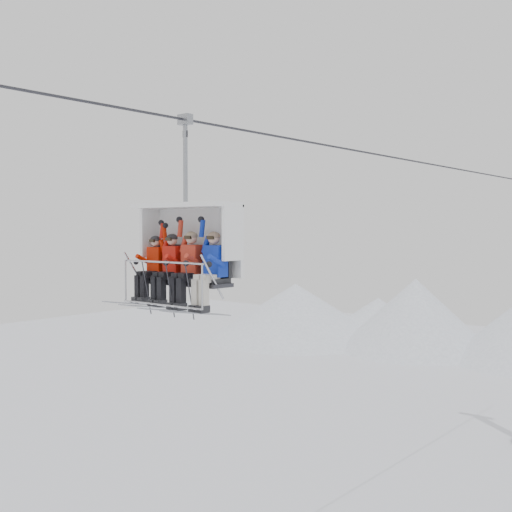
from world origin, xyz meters
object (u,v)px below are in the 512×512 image
Objects in this scene: skier_center_left at (170,266)px; skier_center_right at (189,266)px; skier_far_left at (153,266)px; chairlift_carrier at (190,243)px; skier_far_right at (211,267)px.

skier_center_right reaches higher than skier_center_left.
skier_far_left is 1.12m from skier_center_right.
chairlift_carrier is 2.33× the size of skier_far_right.
skier_far_left is at bearing -159.54° from chairlift_carrier.
skier_far_right is at bearing -18.34° from chairlift_carrier.
skier_far_left is at bearing -179.40° from skier_center_right.
skier_far_right is (0.92, -0.30, -0.47)m from chairlift_carrier.
skier_far_right is at bearing 0.00° from skier_center_right.
skier_far_right reaches higher than skier_far_left.
chairlift_carrier is at bearing 131.92° from skier_center_right.
chairlift_carrier reaches higher than skier_center_right.
chairlift_carrier is 0.62m from skier_center_right.
skier_center_right is at bearing 0.60° from skier_far_left.
skier_center_left is at bearing -179.73° from skier_far_right.
skier_center_left is at bearing -179.43° from skier_center_right.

